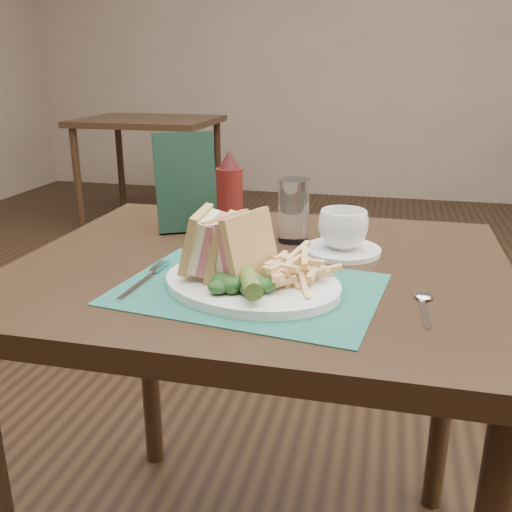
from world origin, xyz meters
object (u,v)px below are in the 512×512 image
Objects in this scene: table_bg_left at (151,173)px; saucer at (342,250)px; check_presenter at (186,182)px; placemat at (249,289)px; plate at (252,283)px; ketchup_bottle at (230,196)px; sandwich_half_a at (196,242)px; coffee_cup at (343,229)px; sandwich_half_b at (230,243)px; drinking_glass at (294,211)px; table_main at (261,432)px.

table_bg_left is 6.00× the size of saucer.
placemat is at bearing -83.07° from check_presenter.
plate is 0.29m from ketchup_bottle.
sandwich_half_a reaches higher than coffee_cup.
placemat is 3.73× the size of sandwich_half_b.
sandwich_half_a is at bearing -86.91° from ketchup_bottle.
sandwich_half_b is at bearing -73.82° from ketchup_bottle.
placemat is at bearing -94.60° from drinking_glass.
sandwich_half_a is at bearing -64.77° from table_bg_left.
table_main is 0.41m from plate.
coffee_cup reaches higher than table_bg_left.
placemat is at bearing -67.82° from ketchup_bottle.
check_presenter is at bearing 108.84° from sandwich_half_a.
sandwich_half_b reaches higher than table_bg_left.
sandwich_half_a is 0.72× the size of saucer.
drinking_glass is (-0.11, 0.05, 0.02)m from coffee_cup.
coffee_cup is (0.13, 0.23, 0.05)m from placemat.
sandwich_half_a is 0.29m from drinking_glass.
sandwich_half_a is 0.31m from coffee_cup.
table_main is 4.15× the size of check_presenter.
drinking_glass is at bearing 85.40° from placemat.
table_main is at bearing -52.25° from ketchup_bottle.
check_presenter is (-0.19, 0.30, 0.03)m from sandwich_half_b.
plate is 0.08m from sandwich_half_b.
drinking_glass reaches higher than coffee_cup.
check_presenter is at bearing 153.12° from ketchup_bottle.
saucer is 0.81× the size of ketchup_bottle.
check_presenter is (-0.23, 0.32, 0.10)m from plate.
check_presenter is (-0.25, 0.04, 0.04)m from drinking_glass.
sandwich_half_a is 0.50× the size of check_presenter.
drinking_glass is 0.60× the size of check_presenter.
table_bg_left is at bearing 119.52° from drinking_glass.
coffee_cup is at bearing 79.42° from plate.
saucer is (0.13, 0.23, 0.00)m from placemat.
sandwich_half_b is 0.28m from saucer.
table_main is 8.08× the size of sandwich_half_b.
sandwich_half_b is at bearing 155.00° from placemat.
table_main is 3.06m from table_bg_left.
sandwich_half_a reaches higher than table_main.
sandwich_half_b is 1.16× the size of coffee_cup.
plate reaches higher than placemat.
ketchup_bottle reaches higher than coffee_cup.
sandwich_half_b is (1.39, -2.83, 0.45)m from table_bg_left.
ketchup_bottle reaches higher than placemat.
sandwich_half_b is 0.36m from check_presenter.
sandwich_half_a is 0.32m from saucer.
table_main is 6.00× the size of saucer.
placemat is 2.24× the size of ketchup_bottle.
sandwich_half_a is 0.83× the size of drinking_glass.
saucer reaches higher than table_bg_left.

